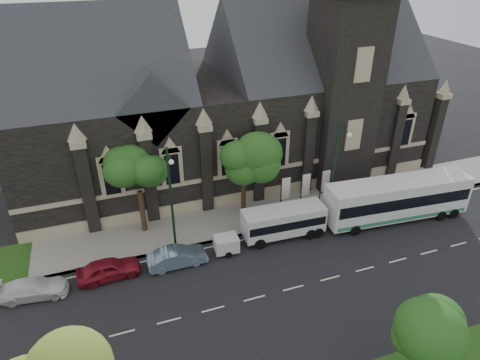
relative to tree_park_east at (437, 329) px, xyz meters
name	(u,v)px	position (x,y,z in m)	size (l,w,h in m)	color
ground	(254,298)	(-6.18, 9.32, -4.62)	(160.00, 160.00, 0.00)	black
sidewalk	(215,223)	(-6.18, 18.82, -4.54)	(80.00, 5.00, 0.15)	gray
museum	(235,97)	(-1.06, 28.10, 3.55)	(40.00, 17.70, 29.90)	black
tree_park_east	(437,329)	(0.00, 0.00, 0.00)	(3.40, 3.40, 6.28)	black
tree_walk_right	(245,153)	(-2.96, 20.04, 1.20)	(4.08, 4.08, 7.80)	black
tree_walk_left	(139,171)	(-11.97, 20.03, 1.12)	(3.91, 3.91, 7.64)	black
street_lamp_near	(335,167)	(3.82, 16.42, 0.49)	(0.36, 1.88, 9.00)	black
street_lamp_mid	(171,196)	(-10.18, 16.42, 0.49)	(0.36, 1.88, 9.00)	black
banner_flag_left	(284,191)	(0.11, 18.32, -2.24)	(0.90, 0.10, 4.00)	black
banner_flag_center	(304,187)	(2.11, 18.32, -2.24)	(0.90, 0.10, 4.00)	black
banner_flag_right	(324,184)	(4.11, 18.32, -2.24)	(0.90, 0.10, 4.00)	black
tour_coach	(397,199)	(9.18, 14.32, -2.55)	(13.21, 3.81, 3.80)	silver
shuttle_bus	(284,220)	(-1.27, 15.28, -3.08)	(6.98, 2.72, 2.66)	silver
box_trailer	(226,244)	(-6.46, 14.78, -3.79)	(2.77, 1.63, 1.46)	silver
sedan	(177,257)	(-10.44, 14.60, -3.87)	(1.57, 4.51, 1.49)	#6F87A0
car_far_red	(109,269)	(-15.48, 14.92, -3.84)	(1.84, 4.57, 1.56)	maroon
car_far_white	(33,288)	(-20.57, 14.72, -3.95)	(1.87, 4.60, 1.34)	white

